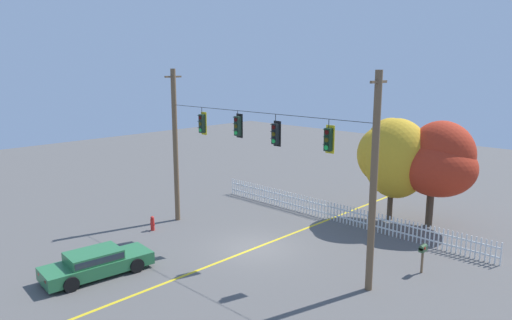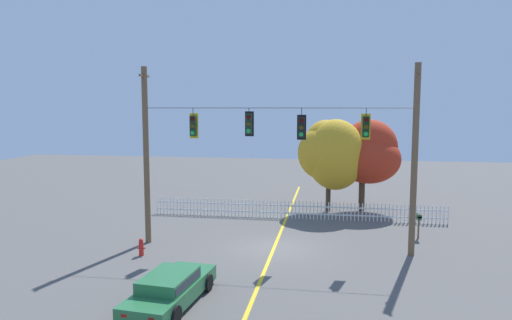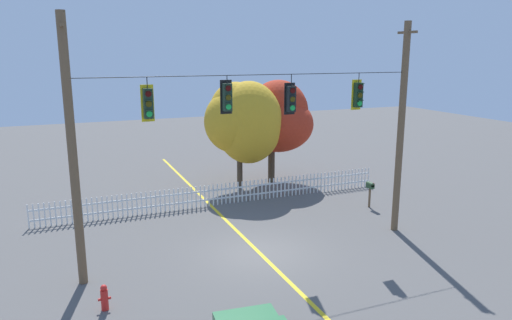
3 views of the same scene
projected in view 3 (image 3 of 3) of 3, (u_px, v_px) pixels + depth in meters
The scene contains 12 objects.
ground at pixel (259, 253), 18.50m from camera, with size 80.00×80.00×0.00m, color #565451.
lane_centerline_stripe at pixel (259, 252), 18.50m from camera, with size 0.16×36.00×0.01m, color gold.
signal_support_span at pixel (259, 139), 17.51m from camera, with size 13.19×1.10×8.85m.
traffic_signal_northbound_secondary at pixel (148, 103), 15.71m from camera, with size 0.43×0.38×1.49m.
traffic_signal_eastbound_side at pixel (227, 97), 16.72m from camera, with size 0.43×0.38×1.36m.
traffic_signal_southbound_primary at pixel (291, 99), 17.69m from camera, with size 0.43×0.38×1.50m.
traffic_signal_northbound_primary at pixel (358, 95), 18.78m from camera, with size 0.43×0.38×1.46m.
white_picket_fence at pixel (222, 194), 24.27m from camera, with size 17.98×0.06×1.10m.
autumn_maple_near_fence at pixel (241, 120), 26.41m from camera, with size 4.36×3.61×6.10m.
autumn_maple_mid at pixel (278, 119), 27.95m from camera, with size 4.21×3.96×6.07m.
fire_hydrant at pixel (104, 298), 14.30m from camera, with size 0.38×0.22×0.82m.
roadside_mailbox at pixel (370, 187), 23.72m from camera, with size 0.25×0.44×1.31m.
Camera 3 is at (-6.72, -15.90, 7.59)m, focal length 33.39 mm.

